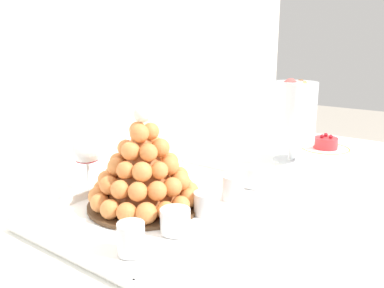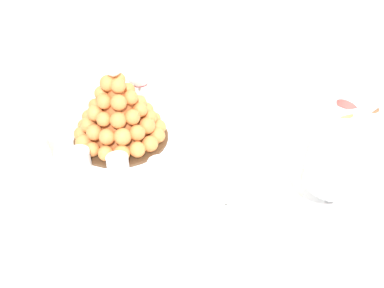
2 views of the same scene
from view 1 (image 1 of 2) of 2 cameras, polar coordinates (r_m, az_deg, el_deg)
name	(u,v)px [view 1 (image 1 of 2)]	position (r m, az deg, el deg)	size (l,w,h in m)	color
backdrop_wall	(9,6)	(1.84, -24.42, 17.28)	(4.80, 0.10, 2.50)	silver
buffet_table	(237,210)	(1.16, 6.43, -9.17)	(1.39, 0.97, 0.75)	brown
serving_tray	(166,204)	(0.95, -3.66, -8.44)	(0.58, 0.36, 0.02)	white
croquembouche	(144,171)	(0.91, -6.78, -3.74)	(0.26, 0.26, 0.23)	#4C331E
dessert_cup_left	(131,240)	(0.74, -8.56, -13.19)	(0.05, 0.05, 0.06)	silver
dessert_cup_mid_left	(175,221)	(0.81, -2.37, -10.86)	(0.06, 0.06, 0.05)	silver
dessert_cup_centre	(206,204)	(0.89, 2.04, -8.49)	(0.06, 0.06, 0.05)	silver
dessert_cup_mid_right	(233,189)	(0.97, 5.80, -6.26)	(0.05, 0.05, 0.06)	silver
dessert_cup_right	(254,177)	(1.06, 8.67, -4.65)	(0.06, 0.06, 0.05)	silver
macaron_goblet	(294,114)	(1.29, 14.18, 4.13)	(0.14, 0.14, 0.27)	white
fruit_tart_plate	(325,146)	(1.49, 18.28, -0.24)	(0.17, 0.17, 0.06)	white
wine_glass	(87,152)	(1.04, -14.65, -1.10)	(0.07, 0.07, 0.15)	silver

